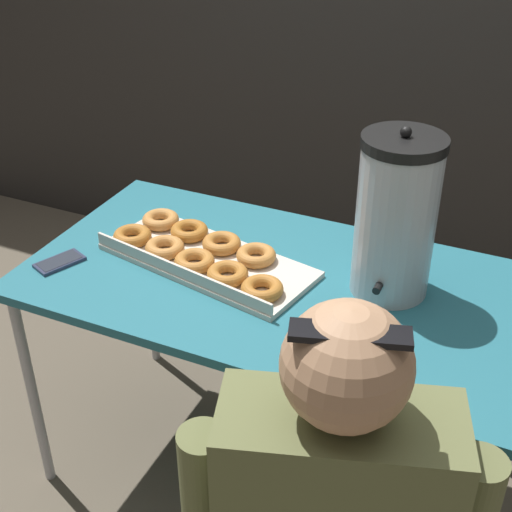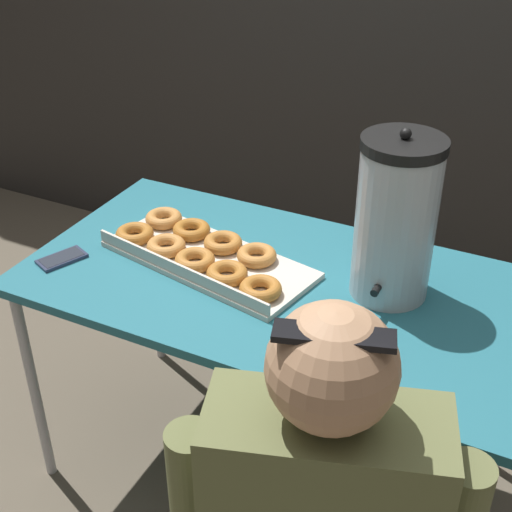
{
  "view_description": "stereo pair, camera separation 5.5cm",
  "coord_description": "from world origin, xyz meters",
  "views": [
    {
      "loc": [
        0.63,
        -1.52,
        1.85
      ],
      "look_at": [
        -0.06,
        0.0,
        0.82
      ],
      "focal_mm": 50.0,
      "sensor_mm": 36.0,
      "label": 1
    },
    {
      "loc": [
        0.68,
        -1.5,
        1.85
      ],
      "look_at": [
        -0.06,
        0.0,
        0.82
      ],
      "focal_mm": 50.0,
      "sensor_mm": 36.0,
      "label": 2
    }
  ],
  "objects": [
    {
      "name": "donut_box",
      "position": [
        -0.23,
        -0.0,
        0.78
      ],
      "size": [
        0.66,
        0.38,
        0.05
      ],
      "rotation": [
        0.0,
        0.0,
        -0.2
      ],
      "color": "beige",
      "rests_on": "folding_table"
    },
    {
      "name": "folding_table",
      "position": [
        0.0,
        0.0,
        0.71
      ],
      "size": [
        1.41,
        0.76,
        0.76
      ],
      "color": "#236675",
      "rests_on": "ground"
    },
    {
      "name": "back_wall",
      "position": [
        0.0,
        1.25,
        1.26
      ],
      "size": [
        6.0,
        0.11,
        2.5
      ],
      "color": "#282623",
      "rests_on": "ground"
    },
    {
      "name": "ground_plane",
      "position": [
        0.0,
        0.0,
        0.0
      ],
      "size": [
        12.0,
        12.0,
        0.0
      ],
      "primitive_type": "plane",
      "color": "brown"
    },
    {
      "name": "coffee_urn",
      "position": [
        0.29,
        0.08,
        0.98
      ],
      "size": [
        0.21,
        0.24,
        0.47
      ],
      "color": "#B7B7BC",
      "rests_on": "folding_table"
    },
    {
      "name": "cell_phone",
      "position": [
        -0.6,
        -0.18,
        0.76
      ],
      "size": [
        0.12,
        0.15,
        0.01
      ],
      "rotation": [
        0.0,
        0.0,
        -0.4
      ],
      "color": "#2D334C",
      "rests_on": "folding_table"
    }
  ]
}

